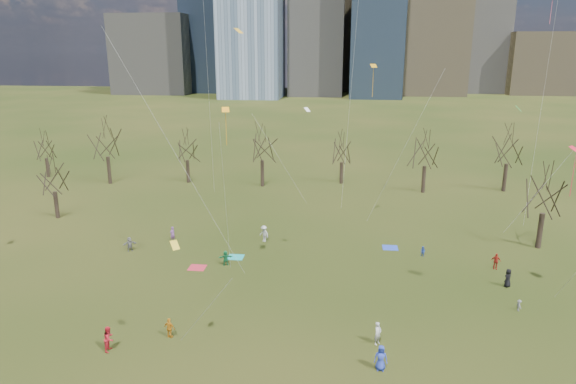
# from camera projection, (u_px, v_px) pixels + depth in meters

# --- Properties ---
(ground) EXTENTS (500.00, 500.00, 0.00)m
(ground) POSITION_uv_depth(u_px,v_px,m) (271.00, 320.00, 39.80)
(ground) COLOR black
(ground) RESTS_ON ground
(downtown_skyline) EXTENTS (212.50, 78.00, 118.00)m
(downtown_skyline) POSITION_uv_depth(u_px,v_px,m) (330.00, 7.00, 231.36)
(downtown_skyline) COLOR slate
(downtown_skyline) RESTS_ON ground
(bare_tree_row) EXTENTS (113.04, 29.80, 9.50)m
(bare_tree_row) POSITION_uv_depth(u_px,v_px,m) (306.00, 151.00, 73.83)
(bare_tree_row) COLOR black
(bare_tree_row) RESTS_ON ground
(blanket_teal) EXTENTS (1.60, 1.50, 0.03)m
(blanket_teal) POSITION_uv_depth(u_px,v_px,m) (236.00, 257.00, 51.81)
(blanket_teal) COLOR teal
(blanket_teal) RESTS_ON ground
(blanket_navy) EXTENTS (1.60, 1.50, 0.03)m
(blanket_navy) POSITION_uv_depth(u_px,v_px,m) (390.00, 248.00, 54.28)
(blanket_navy) COLOR blue
(blanket_navy) RESTS_ON ground
(blanket_crimson) EXTENTS (1.60, 1.50, 0.03)m
(blanket_crimson) POSITION_uv_depth(u_px,v_px,m) (197.00, 268.00, 49.30)
(blanket_crimson) COLOR red
(blanket_crimson) RESTS_ON ground
(person_0) EXTENTS (0.89, 0.60, 1.77)m
(person_0) POSITION_uv_depth(u_px,v_px,m) (381.00, 358.00, 33.37)
(person_0) COLOR #293EB3
(person_0) RESTS_ON ground
(person_1) EXTENTS (0.71, 0.73, 1.70)m
(person_1) POSITION_uv_depth(u_px,v_px,m) (378.00, 333.00, 36.34)
(person_1) COLOR silver
(person_1) RESTS_ON ground
(person_2) EXTENTS (0.72, 0.91, 1.84)m
(person_2) POSITION_uv_depth(u_px,v_px,m) (109.00, 339.00, 35.54)
(person_2) COLOR red
(person_2) RESTS_ON ground
(person_3) EXTENTS (0.47, 0.67, 0.95)m
(person_3) POSITION_uv_depth(u_px,v_px,m) (519.00, 305.00, 41.09)
(person_3) COLOR slate
(person_3) RESTS_ON ground
(person_4) EXTENTS (0.97, 0.62, 1.54)m
(person_4) POSITION_uv_depth(u_px,v_px,m) (169.00, 328.00, 37.16)
(person_4) COLOR orange
(person_4) RESTS_ON ground
(person_5) EXTENTS (1.45, 0.87, 1.49)m
(person_5) POSITION_uv_depth(u_px,v_px,m) (226.00, 258.00, 49.74)
(person_5) COLOR #1B7B43
(person_5) RESTS_ON ground
(person_6) EXTENTS (0.96, 0.97, 1.69)m
(person_6) POSITION_uv_depth(u_px,v_px,m) (508.00, 278.00, 45.14)
(person_6) COLOR black
(person_6) RESTS_ON ground
(person_7) EXTENTS (0.67, 0.74, 1.69)m
(person_7) POSITION_uv_depth(u_px,v_px,m) (172.00, 234.00, 55.91)
(person_7) COLOR #834B97
(person_7) RESTS_ON ground
(person_8) EXTENTS (0.66, 0.65, 1.08)m
(person_8) POSITION_uv_depth(u_px,v_px,m) (423.00, 252.00, 51.84)
(person_8) COLOR #2745AC
(person_8) RESTS_ON ground
(person_9) EXTENTS (1.35, 1.22, 1.82)m
(person_9) POSITION_uv_depth(u_px,v_px,m) (264.00, 234.00, 55.84)
(person_9) COLOR silver
(person_9) RESTS_ON ground
(person_10) EXTENTS (0.97, 0.52, 1.58)m
(person_10) POSITION_uv_depth(u_px,v_px,m) (496.00, 261.00, 48.87)
(person_10) COLOR #A21F17
(person_10) RESTS_ON ground
(person_11) EXTENTS (1.44, 1.13, 1.52)m
(person_11) POSITION_uv_depth(u_px,v_px,m) (130.00, 244.00, 53.22)
(person_11) COLOR slate
(person_11) RESTS_ON ground
(kites_airborne) EXTENTS (61.99, 41.94, 34.06)m
(kites_airborne) POSITION_uv_depth(u_px,v_px,m) (339.00, 121.00, 48.45)
(kites_airborne) COLOR #FFA115
(kites_airborne) RESTS_ON ground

